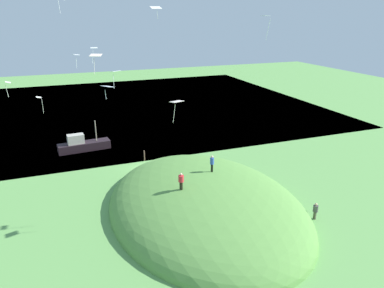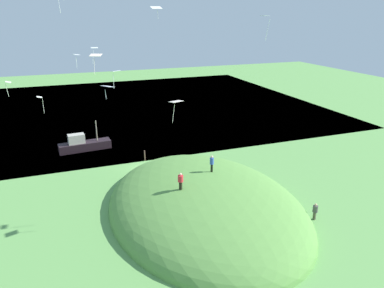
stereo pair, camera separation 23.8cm
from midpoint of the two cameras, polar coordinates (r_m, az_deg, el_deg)
name	(u,v)px [view 1 (the left image)]	position (r m, az deg, el deg)	size (l,w,h in m)	color
ground_plane	(146,168)	(44.16, -7.28, -3.76)	(160.00, 160.00, 0.00)	#5E984C
lake_water	(107,109)	(73.71, -13.25, 5.30)	(58.36, 80.00, 0.40)	#39617A
grass_hill	(205,209)	(35.23, 1.87, -10.02)	(24.30, 17.74, 6.01)	#588E40
boat_on_lake	(83,145)	(51.39, -16.81, -0.11)	(2.37, 6.93, 3.94)	black
person_watching_kites	(212,162)	(35.27, 2.95, -2.76)	(0.52, 0.52, 1.68)	black
person_near_shore	(315,209)	(34.85, 18.51, -9.62)	(0.51, 0.51, 1.61)	#555241
person_with_child	(181,179)	(31.99, -1.93, -5.54)	(0.65, 0.65, 1.57)	black
kite_0	(177,103)	(28.65, -2.67, 6.47)	(0.96, 1.15, 1.82)	silver
kite_1	(8,83)	(36.69, -26.95, 8.41)	(0.69, 0.56, 1.46)	white
kite_2	(115,72)	(34.41, -12.14, 10.87)	(0.96, 1.05, 1.68)	white
kite_3	(39,98)	(44.79, -22.86, 6.56)	(0.87, 0.65, 1.94)	silver
kite_5	(156,8)	(42.95, -5.81, 20.36)	(0.89, 1.25, 1.32)	white
kite_6	(94,49)	(41.78, -15.23, 14.08)	(0.64, 0.78, 1.67)	white
kite_7	(96,56)	(35.42, -14.99, 13.11)	(1.11, 1.27, 1.85)	white
kite_9	(266,18)	(30.27, 11.21, 18.68)	(0.71, 0.55, 1.87)	white
kite_10	(76,56)	(36.94, -17.78, 13.00)	(0.82, 0.67, 1.27)	white
kite_11	(107,87)	(37.04, -13.25, 8.69)	(1.41, 1.32, 1.31)	white
mooring_post	(144,156)	(46.10, -7.59, -1.82)	(0.14, 0.14, 1.39)	brown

